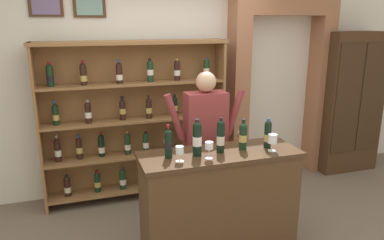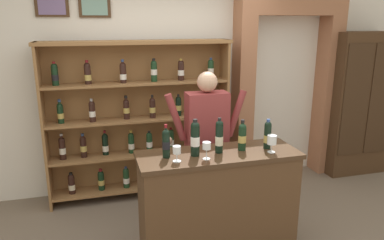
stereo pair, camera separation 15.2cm
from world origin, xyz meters
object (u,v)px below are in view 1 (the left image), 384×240
wine_glass_right (209,146)px  side_cabinet (347,102)px  wine_shelf (135,118)px  wine_glass_center (273,139)px  shopkeeper (205,132)px  tasting_bottle_prosecco (197,138)px  tasting_bottle_grappa (221,136)px  tasting_bottle_rosso (268,134)px  tasting_bottle_vin_santo (168,143)px  wine_glass_left (180,151)px  tasting_bottle_chianti (243,135)px  tasting_counter (219,204)px

wine_glass_right → side_cabinet: bearing=29.1°
wine_shelf → wine_glass_center: (0.98, -1.52, 0.11)m
wine_shelf → wine_glass_right: size_ratio=14.77×
side_cabinet → shopkeeper: bearing=-161.8°
wine_shelf → side_cabinet: (3.07, -0.03, -0.01)m
tasting_bottle_prosecco → wine_glass_center: size_ratio=2.07×
side_cabinet → tasting_bottle_grappa: (-2.54, -1.37, 0.15)m
wine_glass_center → tasting_bottle_rosso: bearing=84.6°
tasting_bottle_vin_santo → tasting_bottle_rosso: 0.93m
wine_shelf → wine_glass_right: wine_shelf is taller
shopkeeper → tasting_bottle_prosecco: (-0.29, -0.57, 0.14)m
tasting_bottle_prosecco → wine_shelf: bearing=102.1°
side_cabinet → wine_glass_center: size_ratio=12.68×
wine_glass_left → tasting_bottle_grappa: bearing=15.4°
shopkeeper → tasting_bottle_rosso: size_ratio=5.95×
tasting_bottle_prosecco → wine_glass_right: size_ratio=2.16×
wine_glass_right → wine_glass_left: bearing=177.0°
side_cabinet → tasting_bottle_prosecco: (-2.76, -1.39, 0.16)m
tasting_bottle_grappa → tasting_bottle_vin_santo: bearing=179.3°
wine_shelf → tasting_bottle_chianti: bearing=-61.7°
wine_shelf → tasting_bottle_vin_santo: 1.40m
wine_shelf → side_cabinet: size_ratio=1.11×
tasting_bottle_vin_santo → wine_glass_right: bearing=-22.4°
shopkeeper → tasting_bottle_grappa: size_ratio=5.20×
wine_shelf → tasting_bottle_prosecco: (0.30, -1.42, 0.15)m
wine_glass_right → tasting_bottle_vin_santo: bearing=157.6°
tasting_bottle_vin_santo → wine_glass_left: tasting_bottle_vin_santo is taller
tasting_bottle_vin_santo → shopkeeper: bearing=45.9°
tasting_bottle_vin_santo → tasting_bottle_chianti: bearing=0.2°
wine_glass_center → wine_glass_left: size_ratio=1.17×
side_cabinet → tasting_counter: size_ratio=1.38×
tasting_bottle_vin_santo → tasting_bottle_rosso: tasting_bottle_vin_santo is taller
shopkeeper → tasting_bottle_grappa: bearing=-96.5°
tasting_bottle_grappa → tasting_bottle_rosso: tasting_bottle_grappa is taller
tasting_counter → tasting_bottle_rosso: (0.46, -0.00, 0.63)m
tasting_bottle_prosecco → wine_glass_right: bearing=-57.3°
wine_glass_center → tasting_counter: bearing=166.3°
wine_shelf → wine_glass_right: bearing=-76.2°
wine_shelf → shopkeeper: size_ratio=1.35×
tasting_bottle_rosso → wine_glass_center: size_ratio=1.76×
tasting_bottle_grappa → wine_glass_center: 0.46m
side_cabinet → shopkeeper: (-2.47, -0.82, 0.02)m
tasting_bottle_grappa → tasting_bottle_prosecco: bearing=-175.6°
wine_glass_center → tasting_bottle_grappa: bearing=164.8°
wine_glass_center → wine_glass_right: 0.60m
side_cabinet → shopkeeper: size_ratio=1.21×
shopkeeper → side_cabinet: bearing=18.2°
tasting_bottle_chianti → wine_glass_left: tasting_bottle_chianti is taller
side_cabinet → tasting_bottle_prosecco: size_ratio=6.13×
tasting_bottle_grappa → wine_glass_right: (-0.15, -0.13, -0.04)m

